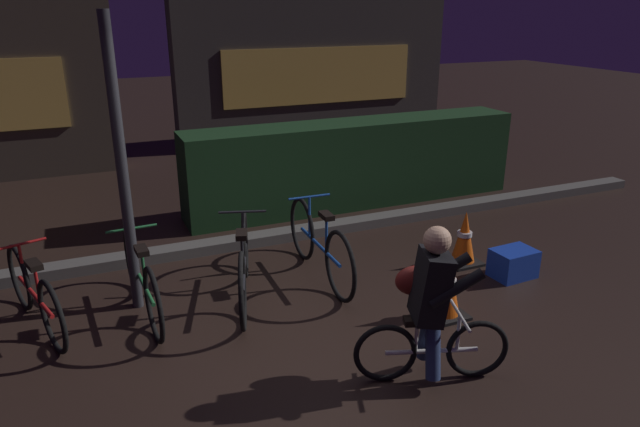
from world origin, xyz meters
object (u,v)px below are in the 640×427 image
traffic_cone_near (447,286)px  cyclist (431,304)px  parked_bike_center_left (142,280)px  blue_crate (513,263)px  parked_bike_left_mid (35,294)px  traffic_cone_far (464,238)px  street_post (122,170)px  parked_bike_right_mid (320,245)px  parked_bike_center_right (244,264)px

traffic_cone_near → cyclist: 1.04m
parked_bike_center_left → blue_crate: 3.72m
parked_bike_left_mid → traffic_cone_far: bearing=-112.0°
parked_bike_center_left → blue_crate: bearing=-104.9°
parked_bike_center_left → traffic_cone_near: bearing=-117.6°
parked_bike_left_mid → traffic_cone_near: 3.63m
street_post → traffic_cone_near: size_ratio=4.32×
street_post → parked_bike_left_mid: 1.31m
street_post → traffic_cone_far: 3.60m
parked_bike_right_mid → traffic_cone_far: (1.59, -0.30, -0.07)m
parked_bike_left_mid → cyclist: 3.37m
street_post → cyclist: (1.89, -2.02, -0.70)m
parked_bike_right_mid → parked_bike_center_left: bearing=93.6°
street_post → parked_bike_right_mid: size_ratio=1.51×
parked_bike_right_mid → cyclist: size_ratio=1.41×
street_post → blue_crate: size_ratio=6.06×
parked_bike_center_left → parked_bike_right_mid: parked_bike_right_mid is taller
parked_bike_center_left → traffic_cone_far: 3.38m
blue_crate → cyclist: size_ratio=0.35×
street_post → parked_bike_center_left: (0.04, -0.18, -0.99)m
street_post → blue_crate: (3.69, -0.90, -1.18)m
traffic_cone_near → parked_bike_left_mid: bearing=160.2°
traffic_cone_far → parked_bike_center_left: bearing=176.0°
traffic_cone_far → blue_crate: traffic_cone_far is taller
parked_bike_center_left → traffic_cone_near: size_ratio=2.68×
traffic_cone_near → cyclist: (-0.68, -0.72, 0.33)m
traffic_cone_near → street_post: bearing=153.2°
parked_bike_center_left → traffic_cone_far: bearing=-97.7°
parked_bike_left_mid → blue_crate: bearing=-117.8°
parked_bike_left_mid → blue_crate: 4.61m
parked_bike_center_right → blue_crate: bearing=-85.8°
parked_bike_right_mid → street_post: bearing=87.9°
traffic_cone_near → parked_bike_center_right: bearing=146.9°
traffic_cone_far → cyclist: 2.24m
parked_bike_right_mid → traffic_cone_far: bearing=-99.1°
parked_bike_center_right → parked_bike_right_mid: bearing=-62.8°
traffic_cone_far → blue_crate: bearing=-60.5°
street_post → parked_bike_center_left: bearing=-76.3°
parked_bike_center_right → traffic_cone_far: (2.44, -0.15, -0.07)m
parked_bike_center_right → blue_crate: size_ratio=3.82×
blue_crate → cyclist: (-1.80, -1.12, 0.48)m
parked_bike_center_right → blue_crate: parked_bike_center_right is taller
traffic_cone_near → parked_bike_right_mid: bearing=122.2°
blue_crate → parked_bike_right_mid: bearing=157.2°
traffic_cone_near → traffic_cone_far: traffic_cone_near is taller
parked_bike_center_left → parked_bike_right_mid: 1.78m
street_post → parked_bike_left_mid: (-0.84, -0.07, -1.00)m
parked_bike_center_right → parked_bike_right_mid: 0.86m
blue_crate → cyclist: bearing=-148.0°
street_post → blue_crate: street_post is taller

